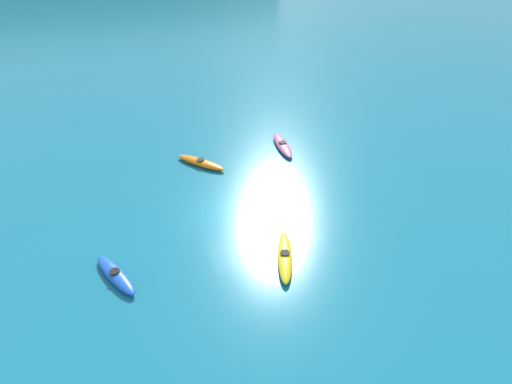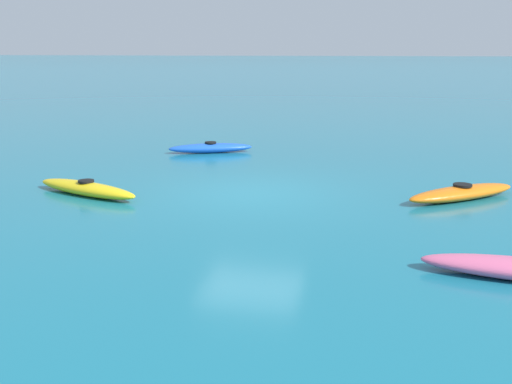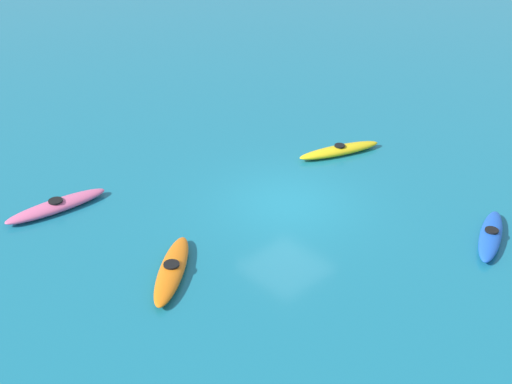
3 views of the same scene
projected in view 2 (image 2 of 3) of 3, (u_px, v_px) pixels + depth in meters
ground_plane at (251, 193)px, 14.86m from camera, size 600.00×600.00×0.00m
kayak_blue at (211, 148)px, 20.63m from camera, size 1.68×2.83×0.37m
kayak_yellow at (87, 189)px, 14.63m from camera, size 1.66×3.17×0.37m
kayak_orange at (462, 193)px, 14.20m from camera, size 2.54×2.82×0.37m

